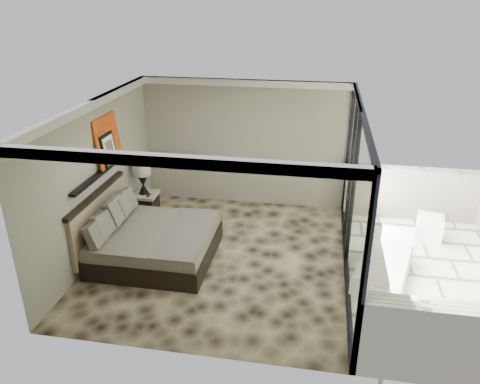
% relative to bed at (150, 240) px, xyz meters
% --- Properties ---
extents(floor, '(5.00, 5.00, 0.00)m').
position_rel_bed_xyz_m(floor, '(1.26, 0.20, -0.34)').
color(floor, black).
rests_on(floor, ground).
extents(ceiling, '(4.50, 5.00, 0.02)m').
position_rel_bed_xyz_m(ceiling, '(1.26, 0.20, 2.45)').
color(ceiling, silver).
rests_on(ceiling, back_wall).
extents(back_wall, '(4.50, 0.02, 2.80)m').
position_rel_bed_xyz_m(back_wall, '(1.26, 2.69, 1.06)').
color(back_wall, gray).
rests_on(back_wall, floor).
extents(left_wall, '(0.02, 5.00, 2.80)m').
position_rel_bed_xyz_m(left_wall, '(-0.98, 0.20, 1.06)').
color(left_wall, gray).
rests_on(left_wall, floor).
extents(glass_wall, '(0.08, 5.00, 2.80)m').
position_rel_bed_xyz_m(glass_wall, '(3.51, 0.20, 1.06)').
color(glass_wall, white).
rests_on(glass_wall, floor).
extents(terrace_slab, '(3.00, 5.00, 0.12)m').
position_rel_bed_xyz_m(terrace_slab, '(5.01, 0.20, -0.40)').
color(terrace_slab, beige).
rests_on(terrace_slab, ground).
extents(picture_ledge, '(0.12, 2.20, 0.05)m').
position_rel_bed_xyz_m(picture_ledge, '(-0.92, 0.30, 1.16)').
color(picture_ledge, black).
rests_on(picture_ledge, left_wall).
extents(bed, '(2.11, 2.04, 1.16)m').
position_rel_bed_xyz_m(bed, '(0.00, 0.00, 0.00)').
color(bed, black).
rests_on(bed, floor).
extents(nightstand, '(0.64, 0.64, 0.51)m').
position_rel_bed_xyz_m(nightstand, '(-0.69, 1.61, -0.09)').
color(nightstand, black).
rests_on(nightstand, floor).
extents(table_lamp, '(0.38, 0.38, 0.69)m').
position_rel_bed_xyz_m(table_lamp, '(-0.71, 1.62, 0.61)').
color(table_lamp, black).
rests_on(table_lamp, nightstand).
extents(abstract_canvas, '(0.13, 0.90, 0.90)m').
position_rel_bed_xyz_m(abstract_canvas, '(-0.93, 0.67, 1.63)').
color(abstract_canvas, '#B70F10').
rests_on(abstract_canvas, picture_ledge).
extents(framed_print, '(0.11, 0.50, 0.60)m').
position_rel_bed_xyz_m(framed_print, '(-0.88, 0.57, 1.48)').
color(framed_print, black).
rests_on(framed_print, picture_ledge).
extents(ottoman, '(0.55, 0.55, 0.48)m').
position_rel_bed_xyz_m(ottoman, '(5.12, 1.60, -0.11)').
color(ottoman, silver).
rests_on(ottoman, terrace_slab).
extents(lounger, '(1.17, 1.74, 0.62)m').
position_rel_bed_xyz_m(lounger, '(4.12, 0.09, -0.15)').
color(lounger, silver).
rests_on(lounger, terrace_slab).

